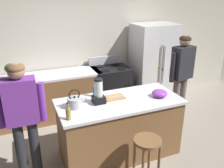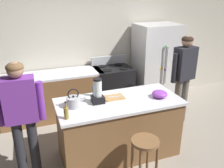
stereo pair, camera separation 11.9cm
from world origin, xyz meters
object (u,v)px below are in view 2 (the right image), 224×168
person_by_sink_right (184,72)px  cutting_board (114,97)px  refrigerator (156,65)px  blender_appliance (98,93)px  bar_stool (145,150)px  bottle_soda (95,90)px  kitchen_island (119,127)px  potted_plant (13,69)px  bottle_vinegar (66,113)px  mixing_bowl (160,94)px  chef_knife (115,96)px  tea_kettle (74,101)px  stove_range (113,88)px  person_by_island_left (21,111)px

person_by_sink_right → cutting_board: person_by_sink_right is taller
refrigerator → blender_appliance: 2.30m
bar_stool → bottle_soda: bottle_soda is taller
kitchen_island → blender_appliance: (-0.31, 0.05, 0.61)m
kitchen_island → person_by_sink_right: 1.66m
potted_plant → bottle_vinegar: size_ratio=1.27×
kitchen_island → mixing_bowl: (0.62, -0.10, 0.51)m
cutting_board → chef_knife: bearing=0.0°
chef_knife → tea_kettle: bearing=-165.5°
stove_range → refrigerator: bearing=-1.4°
bar_stool → bottle_soda: size_ratio=2.60×
bar_stool → bottle_soda: bearing=110.3°
stove_range → bottle_vinegar: (-1.29, -1.79, 0.53)m
potted_plant → bar_stool: bearing=-55.9°
stove_range → kitchen_island: bearing=-107.1°
stove_range → potted_plant: (-1.91, 0.03, 0.62)m
bottle_soda → cutting_board: 0.31m
kitchen_island → bottle_soda: 0.68m
person_by_sink_right → bottle_vinegar: person_by_sink_right is taller
bar_stool → cutting_board: (-0.12, 0.81, 0.41)m
tea_kettle → potted_plant: bearing=117.4°
bar_stool → bottle_vinegar: bottle_vinegar is taller
bottle_soda → mixing_bowl: size_ratio=1.10×
potted_plant → blender_appliance: size_ratio=0.83×
stove_range → bar_stool: size_ratio=1.65×
mixing_bowl → bar_stool: bearing=-131.7°
person_by_sink_right → potted_plant: bearing=160.4°
bottle_vinegar → mixing_bowl: bearing=6.6°
person_by_sink_right → blender_appliance: 1.85m
potted_plant → person_by_island_left: bearing=-86.2°
kitchen_island → blender_appliance: blender_appliance is taller
cutting_board → stove_range: bearing=70.2°
person_by_sink_right → mixing_bowl: person_by_sink_right is taller
refrigerator → stove_range: 1.08m
refrigerator → stove_range: (-1.00, 0.02, -0.41)m
tea_kettle → blender_appliance: bearing=2.4°
person_by_island_left → bar_stool: person_by_island_left is taller
bar_stool → bottle_vinegar: (-0.89, 0.44, 0.48)m
potted_plant → tea_kettle: bearing=-62.6°
person_by_sink_right → chef_knife: 1.56m
refrigerator → bottle_vinegar: (-2.29, -1.76, 0.12)m
stove_range → blender_appliance: (-0.78, -1.47, 0.60)m
blender_appliance → bottle_vinegar: size_ratio=1.54×
refrigerator → chef_knife: refrigerator is taller
potted_plant → stove_range: bearing=-0.8°
person_by_island_left → bottle_soda: bearing=15.3°
bottle_vinegar → blender_appliance: bearing=31.8°
person_by_sink_right → bottle_vinegar: (-2.30, -0.77, -0.02)m
kitchen_island → potted_plant: bearing=133.0°
stove_range → blender_appliance: bearing=-117.8°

